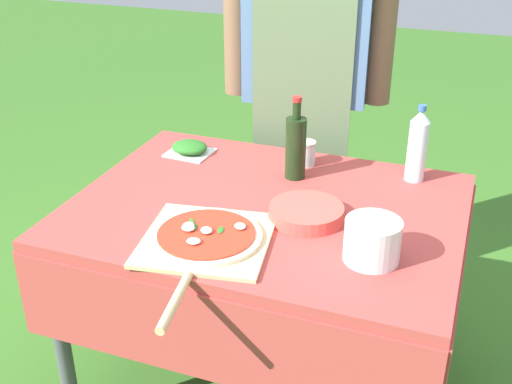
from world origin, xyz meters
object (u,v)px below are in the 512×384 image
sauce_jar (305,154)px  mixing_tub (372,241)px  pizza_on_peel (205,240)px  herb_container (190,148)px  prep_table (266,231)px  plate_stack (306,212)px  oil_bottle (296,146)px  person_cook (307,59)px  water_bottle (418,145)px

sauce_jar → mixing_tub: bearing=-57.3°
pizza_on_peel → herb_container: bearing=110.3°
sauce_jar → pizza_on_peel: bearing=-100.2°
prep_table → sauce_jar: (0.03, 0.34, 0.13)m
prep_table → plate_stack: 0.19m
plate_stack → oil_bottle: bearing=114.0°
person_cook → plate_stack: person_cook is taller
sauce_jar → plate_stack: bearing=-73.1°
prep_table → person_cook: (-0.08, 0.67, 0.38)m
herb_container → plate_stack: herb_container is taller
sauce_jar → herb_container: bearing=-172.7°
prep_table → plate_stack: size_ratio=5.25×
prep_table → mixing_tub: 0.44m
prep_table → person_cook: bearing=96.5°
herb_container → mixing_tub: mixing_tub is taller
prep_table → mixing_tub: bearing=-27.7°
pizza_on_peel → sauce_jar: bearing=70.6°
pizza_on_peel → mixing_tub: mixing_tub is taller
mixing_tub → prep_table: bearing=152.3°
oil_bottle → plate_stack: size_ratio=1.23×
pizza_on_peel → sauce_jar: 0.62m
person_cook → mixing_tub: size_ratio=11.42×
person_cook → sauce_jar: person_cook is taller
plate_stack → sauce_jar: bearing=106.9°
prep_table → plate_stack: (0.14, -0.04, 0.11)m
prep_table → sauce_jar: size_ratio=14.01×
oil_bottle → plate_stack: bearing=-66.0°
person_cook → oil_bottle: bearing=94.9°
prep_table → sauce_jar: 0.36m
prep_table → herb_container: (-0.40, 0.28, 0.12)m
prep_table → oil_bottle: (0.02, 0.23, 0.21)m
mixing_tub → plate_stack: (-0.23, 0.16, -0.04)m
water_bottle → sauce_jar: (-0.38, -0.01, -0.09)m
pizza_on_peel → water_bottle: bearing=42.7°
oil_bottle → pizza_on_peel: bearing=-102.0°
herb_container → person_cook: bearing=50.4°
oil_bottle → water_bottle: size_ratio=1.08×
prep_table → oil_bottle: size_ratio=4.27×
herb_container → sauce_jar: 0.43m
mixing_tub → plate_stack: size_ratio=0.66×
pizza_on_peel → sauce_jar: sauce_jar is taller
pizza_on_peel → plate_stack: size_ratio=2.62×
prep_table → person_cook: person_cook is taller
person_cook → plate_stack: 0.79m
oil_bottle → sauce_jar: size_ratio=3.28×
water_bottle → sauce_jar: 0.39m
oil_bottle → mixing_tub: bearing=-50.6°
water_bottle → herb_container: size_ratio=1.60×
prep_table → sauce_jar: bearing=85.5°
herb_container → pizza_on_peel: bearing=-60.5°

